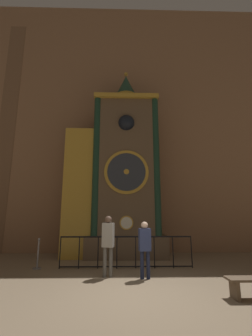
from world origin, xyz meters
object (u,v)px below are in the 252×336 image
object	(u,v)px
clock_tower	(117,174)
visitor_far	(145,244)
stanchion_post	(38,259)
visitor_near	(108,239)

from	to	relation	value
clock_tower	visitor_far	size ratio (longest dim) A/B	5.66
clock_tower	stanchion_post	size ratio (longest dim) A/B	8.98
clock_tower	visitor_near	xyz separation A→B (m)	(-0.20, -3.23, -2.65)
visitor_far	visitor_near	bearing A→B (deg)	159.18
clock_tower	visitor_far	distance (m)	4.53
visitor_near	stanchion_post	world-z (taller)	visitor_near
visitor_near	stanchion_post	xyz separation A→B (m)	(-2.49, 1.12, -0.75)
visitor_far	stanchion_post	world-z (taller)	visitor_far
visitor_far	clock_tower	bearing A→B (deg)	96.07
stanchion_post	visitor_near	bearing A→B (deg)	-24.26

